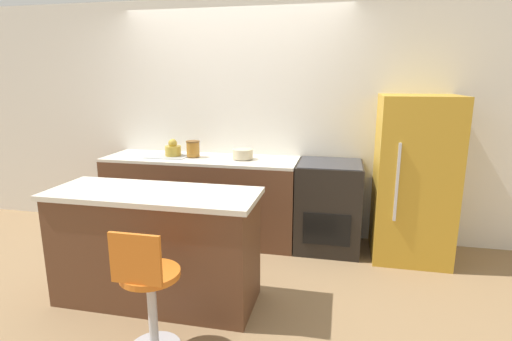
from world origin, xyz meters
name	(u,v)px	position (x,y,z in m)	size (l,w,h in m)	color
ground_plane	(221,251)	(0.00, 0.00, 0.00)	(14.00, 14.00, 0.00)	#8E704C
wall_back	(236,119)	(0.00, 0.68, 1.30)	(8.00, 0.06, 2.60)	white
back_counter	(202,198)	(-0.32, 0.34, 0.46)	(2.12, 0.63, 0.92)	brown
kitchen_island	(156,246)	(-0.22, -1.00, 0.46)	(1.63, 0.62, 0.91)	brown
oven_range	(329,206)	(1.08, 0.34, 0.46)	(0.65, 0.65, 0.92)	black
refrigerator	(414,179)	(1.88, 0.31, 0.80)	(0.72, 0.71, 1.60)	gold
stool_chair	(149,295)	(0.04, -1.62, 0.42)	(0.38, 0.38, 0.88)	#B7B7BC
kettle	(173,149)	(-0.64, 0.35, 0.99)	(0.18, 0.18, 0.19)	#B29333
mixing_bowl	(243,154)	(0.16, 0.35, 0.97)	(0.22, 0.22, 0.10)	#C1B28E
canister_jar	(193,149)	(-0.40, 0.35, 1.01)	(0.15, 0.15, 0.17)	#9E6623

